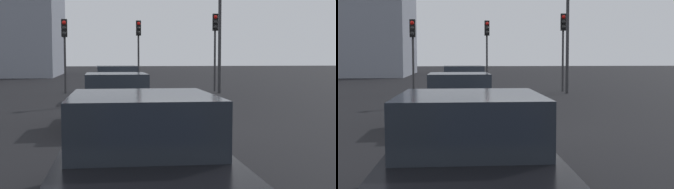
# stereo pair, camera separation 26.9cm
# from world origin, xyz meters

# --- Properties ---
(ground_plane) EXTENTS (160.00, 160.00, 0.20)m
(ground_plane) POSITION_xyz_m (0.00, 0.00, -0.10)
(ground_plane) COLOR black
(car_white_right_lead) EXTENTS (4.30, 2.19, 1.50)m
(car_white_right_lead) POSITION_xyz_m (8.13, 1.61, 0.73)
(car_white_right_lead) COLOR silver
(car_white_right_lead) RESTS_ON ground_plane
(car_grey_right_second) EXTENTS (4.36, 2.07, 1.44)m
(car_grey_right_second) POSITION_xyz_m (0.76, 1.83, 0.70)
(car_grey_right_second) COLOR slate
(car_grey_right_second) RESTS_ON ground_plane
(car_black_right_third) EXTENTS (4.15, 2.04, 1.48)m
(car_black_right_third) POSITION_xyz_m (-6.72, 1.76, 0.72)
(car_black_right_third) COLOR black
(car_black_right_third) RESTS_ON ground_plane
(traffic_light_near_left) EXTENTS (0.32, 0.30, 4.18)m
(traffic_light_near_left) POSITION_xyz_m (12.60, -3.82, 3.00)
(traffic_light_near_left) COLOR #2D2D30
(traffic_light_near_left) RESTS_ON ground_plane
(traffic_light_near_right) EXTENTS (0.32, 0.29, 4.06)m
(traffic_light_near_right) POSITION_xyz_m (16.31, 0.03, 2.92)
(traffic_light_near_right) COLOR #2D2D30
(traffic_light_near_right) RESTS_ON ground_plane
(traffic_light_far_left) EXTENTS (0.32, 0.29, 3.77)m
(traffic_light_far_left) POSITION_xyz_m (12.16, 4.09, 2.72)
(traffic_light_far_left) COLOR #2D2D30
(traffic_light_far_left) RESTS_ON ground_plane
(building_facade_left) EXTENTS (14.87, 6.97, 14.69)m
(building_facade_left) POSITION_xyz_m (36.87, 10.00, 7.34)
(building_facade_left) COLOR gray
(building_facade_left) RESTS_ON ground_plane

